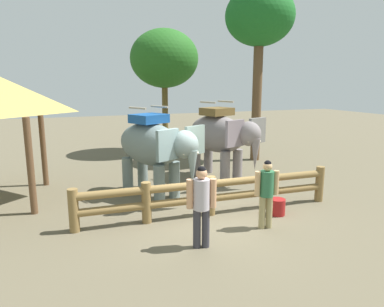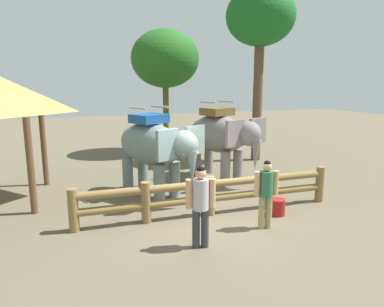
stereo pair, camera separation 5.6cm
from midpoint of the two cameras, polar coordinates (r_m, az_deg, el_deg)
name	(u,v)px [view 2 (the right image)]	position (r m, az deg, el deg)	size (l,w,h in m)	color
ground_plane	(212,216)	(9.44, 3.46, -10.09)	(60.00, 60.00, 0.00)	brown
log_fence	(211,193)	(9.33, 3.21, -6.39)	(7.14, 0.52, 1.05)	olive
elephant_near_left	(154,147)	(10.70, -6.00, 1.11)	(2.52, 3.25, 2.77)	slate
elephant_center	(221,136)	(12.61, 4.87, 2.86)	(2.33, 3.37, 2.83)	slate
tourist_woman_in_black	(201,201)	(7.40, 1.63, -7.74)	(0.62, 0.42, 1.78)	#34333C
tourist_man_in_blue	(266,190)	(8.55, 12.15, -5.74)	(0.59, 0.38, 1.68)	tan
tree_far_left	(260,20)	(16.18, 11.16, 20.58)	(2.94, 2.94, 7.48)	brown
tree_back_center	(165,59)	(17.56, -4.29, 15.04)	(3.29, 3.29, 6.00)	brown
feed_bucket	(277,207)	(9.70, 13.84, -8.44)	(0.41, 0.41, 0.43)	maroon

